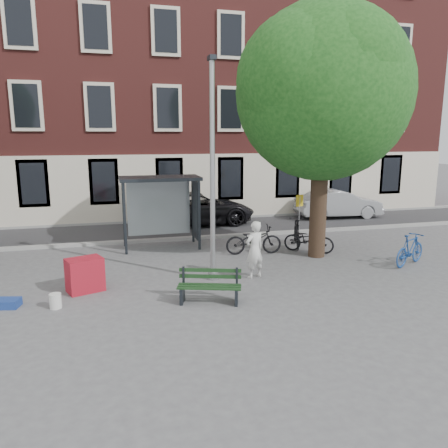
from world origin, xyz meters
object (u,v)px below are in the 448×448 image
red_stand (85,275)px  bike_c (309,239)px  bike_a (254,240)px  car_dark (196,208)px  lamppost (212,183)px  car_silver (338,204)px  bike_d (297,233)px  notice_sign (299,209)px  painter (255,250)px  bench (210,288)px  bus_shelter (171,195)px  bike_b (410,249)px

red_stand → bike_c: bearing=16.1°
bike_a → red_stand: bike_a is taller
bike_c → car_dark: car_dark is taller
lamppost → bike_c: bearing=27.4°
bike_c → car_silver: car_silver is taller
bike_c → car_silver: 7.23m
bike_a → bike_d: bearing=-68.4°
red_stand → notice_sign: (7.55, 3.20, 0.93)m
painter → car_silver: bearing=-152.9°
bench → bike_a: 4.70m
painter → notice_sign: size_ratio=0.88×
painter → bike_a: painter is taller
bike_a → car_dark: car_dark is taller
lamppost → red_stand: bearing=-178.5°
bike_c → bike_d: size_ratio=0.96×
bus_shelter → painter: 4.75m
bike_c → car_silver: size_ratio=0.41×
lamppost → painter: 2.29m
bus_shelter → car_silver: size_ratio=0.67×
bike_b → notice_sign: 4.16m
bike_b → bike_d: bike_d is taller
bench → notice_sign: 6.68m
bike_a → notice_sign: size_ratio=1.02×
red_stand → car_dark: bearing=60.4°
bike_a → car_dark: bearing=15.4°
notice_sign → red_stand: bearing=-174.7°
painter → car_dark: size_ratio=0.31×
red_stand → painter: bearing=-0.8°
bench → notice_sign: size_ratio=0.86×
lamppost → bike_a: 3.81m
painter → bike_d: bearing=-152.7°
bike_a → lamppost: bearing=145.3°
car_silver → notice_sign: (-4.28, -4.71, 0.68)m
bus_shelter → notice_sign: bearing=-12.0°
painter → bike_a: (0.80, 2.46, -0.33)m
bike_d → red_stand: bike_d is taller
painter → car_silver: size_ratio=0.39×
bus_shelter → bike_d: bearing=-16.2°
bus_shelter → car_silver: 9.76m
bike_b → bike_d: size_ratio=0.93×
bench → red_stand: size_ratio=1.82×
bike_c → notice_sign: size_ratio=0.93×
painter → red_stand: size_ratio=1.86×
bike_c → red_stand: (-7.47, -2.15, -0.01)m
notice_sign → bike_b: bearing=-72.6°
bus_shelter → car_silver: bearing=22.6°
bus_shelter → bike_c: bus_shelter is taller
bike_a → car_silver: car_silver is taller
bike_b → bike_c: size_ratio=0.97×
bike_c → bike_b: bearing=-96.8°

